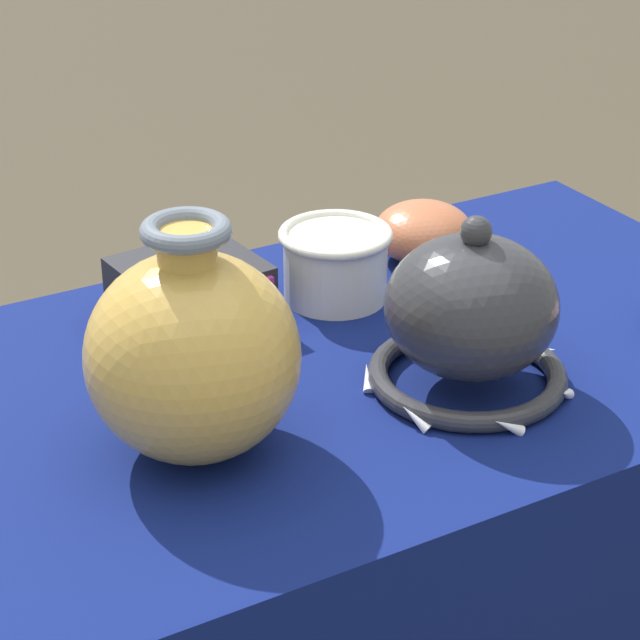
{
  "coord_description": "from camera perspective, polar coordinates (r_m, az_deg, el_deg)",
  "views": [
    {
      "loc": [
        -0.61,
        -1.03,
        1.45
      ],
      "look_at": [
        -0.06,
        -0.06,
        0.87
      ],
      "focal_mm": 70.0,
      "sensor_mm": 36.0,
      "label": 1
    }
  ],
  "objects": [
    {
      "name": "display_table",
      "position": [
        1.41,
        1.55,
        -5.69
      ],
      "size": [
        1.09,
        0.63,
        0.78
      ],
      "color": "brown",
      "rests_on": "ground_plane"
    },
    {
      "name": "cup_wide_ivory",
      "position": [
        1.48,
        0.7,
        2.69
      ],
      "size": [
        0.14,
        0.14,
        0.09
      ],
      "color": "white",
      "rests_on": "display_table"
    },
    {
      "name": "vase_tall_bulbous",
      "position": [
        1.17,
        -5.84,
        -1.55
      ],
      "size": [
        0.2,
        0.2,
        0.24
      ],
      "color": "gold",
      "rests_on": "display_table"
    },
    {
      "name": "mosaic_tile_box",
      "position": [
        1.44,
        -5.92,
        1.25
      ],
      "size": [
        0.17,
        0.16,
        0.07
      ],
      "rotation": [
        0.0,
        0.0,
        0.1
      ],
      "color": "#232328",
      "rests_on": "display_table"
    },
    {
      "name": "vase_dome_bell",
      "position": [
        1.29,
        6.9,
        0.09
      ],
      "size": [
        0.22,
        0.23,
        0.19
      ],
      "color": "#2D2D33",
      "rests_on": "display_table"
    },
    {
      "name": "bowl_shallow_terracotta",
      "position": [
        1.59,
        4.75,
        4.04
      ],
      "size": [
        0.13,
        0.13,
        0.07
      ],
      "primitive_type": "ellipsoid",
      "color": "#BC6642",
      "rests_on": "display_table"
    }
  ]
}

